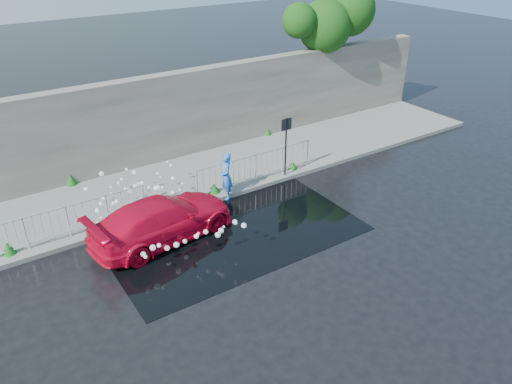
# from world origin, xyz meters

# --- Properties ---
(ground) EXTENTS (90.00, 90.00, 0.00)m
(ground) POSITION_xyz_m (0.00, 0.00, 0.00)
(ground) COLOR black
(ground) RESTS_ON ground
(pavement) EXTENTS (30.00, 4.00, 0.15)m
(pavement) POSITION_xyz_m (0.00, 5.00, 0.07)
(pavement) COLOR slate
(pavement) RESTS_ON ground
(curb) EXTENTS (30.00, 0.25, 0.16)m
(curb) POSITION_xyz_m (0.00, 3.00, 0.08)
(curb) COLOR slate
(curb) RESTS_ON ground
(retaining_wall) EXTENTS (30.00, 0.60, 3.50)m
(retaining_wall) POSITION_xyz_m (0.00, 7.20, 1.90)
(retaining_wall) COLOR #5B564C
(retaining_wall) RESTS_ON pavement
(puddle) EXTENTS (8.00, 5.00, 0.01)m
(puddle) POSITION_xyz_m (0.50, 1.00, 0.01)
(puddle) COLOR black
(puddle) RESTS_ON ground
(sign_post) EXTENTS (0.45, 0.06, 2.50)m
(sign_post) POSITION_xyz_m (4.20, 3.10, 1.72)
(sign_post) COLOR black
(sign_post) RESTS_ON ground
(tree) EXTENTS (5.00, 2.49, 6.41)m
(tree) POSITION_xyz_m (9.96, 7.42, 4.86)
(tree) COLOR #332114
(tree) RESTS_ON ground
(railing_left) EXTENTS (5.05, 0.05, 1.10)m
(railing_left) POSITION_xyz_m (-4.00, 3.35, 0.74)
(railing_left) COLOR silver
(railing_left) RESTS_ON pavement
(railing_right) EXTENTS (5.05, 0.05, 1.10)m
(railing_right) POSITION_xyz_m (3.00, 3.35, 0.74)
(railing_right) COLOR silver
(railing_right) RESTS_ON pavement
(weeds) EXTENTS (12.17, 3.93, 0.43)m
(weeds) POSITION_xyz_m (-0.50, 4.59, 0.33)
(weeds) COLOR #134715
(weeds) RESTS_ON pavement
(water_spray) EXTENTS (3.50, 5.73, 1.08)m
(water_spray) POSITION_xyz_m (-1.62, 2.55, 0.70)
(water_spray) COLOR white
(water_spray) RESTS_ON ground
(red_car) EXTENTS (4.94, 2.57, 1.37)m
(red_car) POSITION_xyz_m (-1.51, 1.86, 0.68)
(red_car) COLOR red
(red_car) RESTS_ON ground
(person) EXTENTS (0.61, 0.74, 1.75)m
(person) POSITION_xyz_m (1.50, 3.00, 0.88)
(person) COLOR blue
(person) RESTS_ON ground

